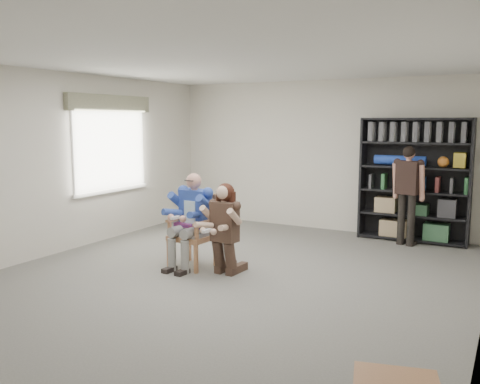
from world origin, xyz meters
The scene contains 8 objects.
room_shell centered at (0.00, 0.00, 1.40)m, with size 6.00×7.00×2.80m, color beige, non-canonical shape.
floor centered at (0.00, 0.00, 0.00)m, with size 6.00×7.00×0.01m, color #615F59.
window_left centered at (-2.95, 1.00, 1.63)m, with size 0.16×2.00×1.75m, color silver, non-canonical shape.
armchair centered at (-0.73, 0.17, 0.52)m, with size 0.60×0.58×1.03m, color #986B41, non-canonical shape.
seated_man centered at (-0.73, 0.17, 0.67)m, with size 0.58×0.80×1.34m, color #2A3892, non-canonical shape.
kneeling_woman centered at (-0.15, 0.05, 0.61)m, with size 0.52×0.82×1.23m, color #3A291F, non-canonical shape.
bookshelf centered at (1.70, 3.28, 1.05)m, with size 1.80×0.38×2.10m, color black, non-canonical shape.
standing_man centered at (1.67, 2.91, 0.82)m, with size 0.51×0.28×1.65m, color black, non-canonical shape.
Camera 1 is at (3.20, -5.63, 2.04)m, focal length 38.00 mm.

